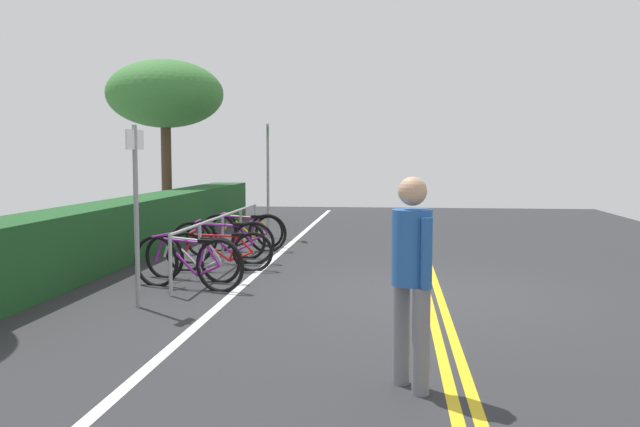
{
  "coord_description": "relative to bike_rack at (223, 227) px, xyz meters",
  "views": [
    {
      "loc": [
        -9.24,
        0.55,
        1.88
      ],
      "look_at": [
        1.35,
        1.68,
        0.97
      ],
      "focal_mm": 38.75,
      "sensor_mm": 36.0,
      "label": 1
    }
  ],
  "objects": [
    {
      "name": "pedestrian",
      "position": [
        -6.18,
        -3.09,
        0.37
      ],
      "size": [
        0.43,
        0.32,
        1.71
      ],
      "color": "slate",
      "rests_on": "ground_plane"
    },
    {
      "name": "hedge_backdrop",
      "position": [
        1.5,
        1.97,
        -0.1
      ],
      "size": [
        14.67,
        0.94,
        1.04
      ],
      "primitive_type": "cube",
      "color": "#1C4C21",
      "rests_on": "ground_plane"
    },
    {
      "name": "centre_line_yellow_outer",
      "position": [
        -2.41,
        -3.41,
        -0.62
      ],
      "size": [
        27.75,
        0.1,
        0.0
      ],
      "primitive_type": "cube",
      "color": "gold",
      "rests_on": "ground_plane"
    },
    {
      "name": "bicycle_0",
      "position": [
        -2.29,
        -0.07,
        -0.26
      ],
      "size": [
        0.62,
        1.76,
        0.78
      ],
      "color": "black",
      "rests_on": "ground_plane"
    },
    {
      "name": "sign_post_far",
      "position": [
        3.8,
        -0.11,
        0.91
      ],
      "size": [
        0.36,
        0.09,
        2.58
      ],
      "color": "gray",
      "rests_on": "ground_plane"
    },
    {
      "name": "bicycle_2",
      "position": [
        -0.79,
        -0.15,
        -0.3
      ],
      "size": [
        0.46,
        1.74,
        0.68
      ],
      "color": "black",
      "rests_on": "ground_plane"
    },
    {
      "name": "bicycle_5",
      "position": [
        1.49,
        -0.03,
        -0.26
      ],
      "size": [
        0.46,
        1.72,
        0.78
      ],
      "color": "black",
      "rests_on": "ground_plane"
    },
    {
      "name": "bike_rack",
      "position": [
        0.0,
        0.0,
        0.0
      ],
      "size": [
        5.72,
        0.05,
        0.84
      ],
      "color": "#9EA0A5",
      "rests_on": "ground_plane"
    },
    {
      "name": "ground_plane",
      "position": [
        -2.41,
        -3.49,
        -0.65
      ],
      "size": [
        30.83,
        12.81,
        0.05
      ],
      "primitive_type": "cube",
      "color": "#2B2B2D"
    },
    {
      "name": "sign_post_near",
      "position": [
        -3.53,
        0.18,
        0.73
      ],
      "size": [
        0.36,
        0.1,
        2.24
      ],
      "color": "gray",
      "rests_on": "ground_plane"
    },
    {
      "name": "bicycle_3",
      "position": [
        -0.05,
        -0.01,
        -0.26
      ],
      "size": [
        0.46,
        1.83,
        0.78
      ],
      "color": "black",
      "rests_on": "ground_plane"
    },
    {
      "name": "tree_mid",
      "position": [
        6.72,
        3.24,
        2.88
      ],
      "size": [
        3.15,
        3.15,
        4.44
      ],
      "color": "#473323",
      "rests_on": "ground_plane"
    },
    {
      "name": "bicycle_1",
      "position": [
        -1.63,
        0.06,
        -0.29
      ],
      "size": [
        0.6,
        1.63,
        0.72
      ],
      "color": "black",
      "rests_on": "ground_plane"
    },
    {
      "name": "bicycle_6",
      "position": [
        2.41,
        0.09,
        -0.3
      ],
      "size": [
        0.69,
        1.67,
        0.69
      ],
      "color": "black",
      "rests_on": "ground_plane"
    },
    {
      "name": "centre_line_yellow_inner",
      "position": [
        -2.41,
        -3.57,
        -0.62
      ],
      "size": [
        27.75,
        0.1,
        0.0
      ],
      "primitive_type": "cube",
      "color": "gold",
      "rests_on": "ground_plane"
    },
    {
      "name": "bicycle_4",
      "position": [
        0.74,
        0.14,
        -0.29
      ],
      "size": [
        0.56,
        1.63,
        0.71
      ],
      "color": "black",
      "rests_on": "ground_plane"
    },
    {
      "name": "bike_lane_stripe_white",
      "position": [
        -2.41,
        -0.79,
        -0.62
      ],
      "size": [
        27.75,
        0.12,
        0.0
      ],
      "primitive_type": "cube",
      "color": "white",
      "rests_on": "ground_plane"
    }
  ]
}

